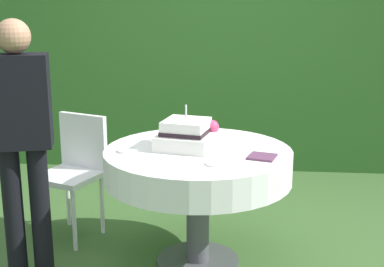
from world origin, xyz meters
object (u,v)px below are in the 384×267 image
object	(u,v)px
garden_chair	(76,164)
standing_person	(21,134)
cake_table	(198,167)
serving_plate_near	(167,134)
napkin_stack	(262,157)
wedding_cake	(187,135)
serving_plate_left	(216,164)
serving_plate_far	(127,151)
serving_plate_right	(201,132)

from	to	relation	value
garden_chair	standing_person	world-z (taller)	standing_person
cake_table	serving_plate_near	xyz separation A→B (m)	(-0.25, 0.35, 0.12)
napkin_stack	standing_person	distance (m)	1.44
wedding_cake	garden_chair	bearing A→B (deg)	158.27
cake_table	serving_plate_left	bearing A→B (deg)	-67.19
serving_plate_left	standing_person	distance (m)	1.17
serving_plate_near	standing_person	size ratio (longest dim) A/B	0.07
serving_plate_far	serving_plate_right	world-z (taller)	same
serving_plate_right	wedding_cake	bearing A→B (deg)	-98.98
cake_table	napkin_stack	size ratio (longest dim) A/B	7.63
wedding_cake	serving_plate_near	distance (m)	0.37
standing_person	garden_chair	bearing A→B (deg)	80.75
serving_plate_right	standing_person	distance (m)	1.25
cake_table	serving_plate_far	world-z (taller)	serving_plate_far
wedding_cake	standing_person	world-z (taller)	standing_person
serving_plate_left	garden_chair	distance (m)	1.28
serving_plate_right	serving_plate_left	bearing A→B (deg)	-79.04
wedding_cake	serving_plate_right	bearing A→B (deg)	81.02
wedding_cake	garden_chair	world-z (taller)	wedding_cake
cake_table	wedding_cake	size ratio (longest dim) A/B	2.94
standing_person	serving_plate_right	bearing A→B (deg)	34.83
serving_plate_left	napkin_stack	world-z (taller)	napkin_stack
wedding_cake	serving_plate_near	size ratio (longest dim) A/B	3.80
serving_plate_far	serving_plate_left	world-z (taller)	same
serving_plate_right	serving_plate_near	bearing A→B (deg)	-163.38
serving_plate_far	cake_table	bearing A→B (deg)	10.46
serving_plate_near	serving_plate_right	world-z (taller)	same
napkin_stack	standing_person	size ratio (longest dim) A/B	0.10
cake_table	serving_plate_left	distance (m)	0.35
napkin_stack	serving_plate_near	bearing A→B (deg)	142.59
wedding_cake	serving_plate_left	size ratio (longest dim) A/B	3.30
wedding_cake	serving_plate_far	xyz separation A→B (m)	(-0.36, -0.12, -0.08)
napkin_stack	garden_chair	world-z (taller)	garden_chair
serving_plate_left	napkin_stack	size ratio (longest dim) A/B	0.79
cake_table	serving_plate_right	distance (m)	0.44
cake_table	serving_plate_far	xyz separation A→B (m)	(-0.44, -0.08, 0.12)
serving_plate_near	garden_chair	size ratio (longest dim) A/B	0.12
cake_table	garden_chair	xyz separation A→B (m)	(-0.92, 0.38, -0.12)
cake_table	serving_plate_far	bearing A→B (deg)	-169.54
serving_plate_far	garden_chair	bearing A→B (deg)	136.49
serving_plate_far	serving_plate_right	distance (m)	0.66
serving_plate_far	serving_plate_right	xyz separation A→B (m)	(0.43, 0.50, 0.00)
napkin_stack	standing_person	bearing A→B (deg)	-174.28
wedding_cake	cake_table	bearing A→B (deg)	-28.85
serving_plate_near	standing_person	xyz separation A→B (m)	(-0.78, -0.64, 0.14)
garden_chair	standing_person	distance (m)	0.78
serving_plate_left	garden_chair	size ratio (longest dim) A/B	0.14
cake_table	standing_person	distance (m)	1.10
cake_table	serving_plate_near	bearing A→B (deg)	125.23
cake_table	standing_person	xyz separation A→B (m)	(-1.03, -0.29, 0.27)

